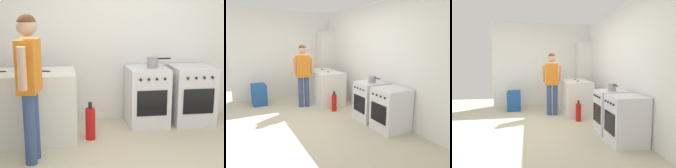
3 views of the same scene
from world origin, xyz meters
TOP-DOWN VIEW (x-y plane):
  - back_wall at (0.00, 1.95)m, footprint 6.00×0.10m
  - counter_unit at (-1.35, 1.20)m, footprint 1.30×0.70m
  - oven_left at (0.35, 1.58)m, footprint 0.57×0.62m
  - oven_right at (1.02, 1.58)m, footprint 0.60×0.62m
  - pot at (0.42, 1.55)m, footprint 0.34×0.16m
  - knife_paring at (-1.59, 1.25)m, footprint 0.21×0.06m
  - knife_chef at (-1.15, 1.23)m, footprint 0.30×0.15m
  - person at (-1.21, 0.55)m, footprint 0.26×0.56m
  - fire_extinguisher at (-0.52, 1.10)m, footprint 0.13×0.13m

SIDE VIEW (x-z plane):
  - fire_extinguisher at x=-0.52m, z-range -0.03..0.47m
  - oven_left at x=0.35m, z-range 0.00..0.85m
  - oven_right at x=1.02m, z-range 0.00..0.85m
  - counter_unit at x=-1.35m, z-range 0.00..0.90m
  - knife_chef at x=-1.15m, z-range 0.90..0.91m
  - knife_paring at x=-1.59m, z-range 0.90..0.91m
  - pot at x=0.42m, z-range 0.85..1.00m
  - person at x=-1.21m, z-range 0.16..1.79m
  - back_wall at x=0.00m, z-range 0.00..2.60m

